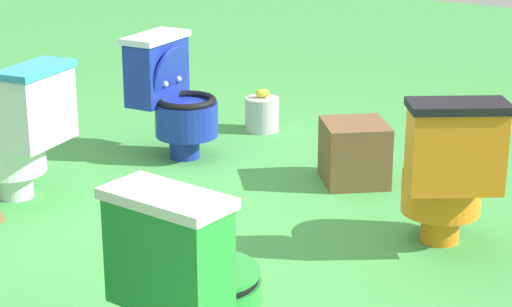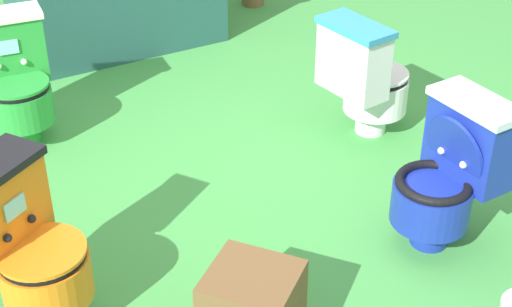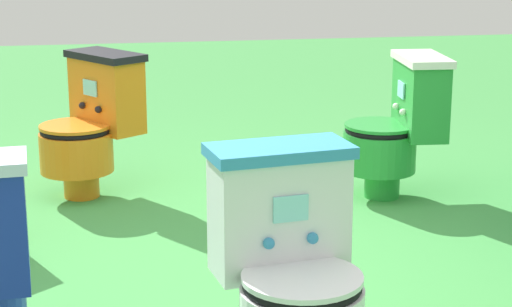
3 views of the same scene
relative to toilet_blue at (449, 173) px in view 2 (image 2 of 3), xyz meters
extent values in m
plane|color=#429947|center=(-0.57, 0.75, -0.37)|extent=(14.00, 14.00, 0.00)
cylinder|color=#192D9E|center=(-0.07, -0.01, -0.30)|extent=(0.19, 0.19, 0.14)
cylinder|color=#192D9E|center=(-0.09, -0.01, -0.13)|extent=(0.40, 0.40, 0.20)
torus|color=black|center=(-0.09, -0.01, -0.02)|extent=(0.38, 0.38, 0.04)
cylinder|color=silver|center=(-0.09, -0.01, -0.07)|extent=(0.26, 0.26, 0.01)
cube|color=#192D9E|center=(0.11, 0.01, 0.13)|extent=(0.22, 0.42, 0.37)
cube|color=silver|center=(0.11, 0.01, 0.33)|extent=(0.25, 0.45, 0.04)
cube|color=#8CE0E5|center=(0.01, 0.00, 0.18)|extent=(0.02, 0.11, 0.08)
cylinder|color=#192D9E|center=(0.01, 0.00, 0.12)|extent=(0.12, 0.36, 0.35)
sphere|color=silver|center=(0.01, -0.07, 0.08)|extent=(0.04, 0.04, 0.04)
sphere|color=silver|center=(0.00, 0.07, 0.08)|extent=(0.04, 0.04, 0.04)
cylinder|color=green|center=(-1.56, 1.84, -0.30)|extent=(0.19, 0.19, 0.14)
cylinder|color=green|center=(-1.56, 1.82, -0.13)|extent=(0.40, 0.40, 0.20)
torus|color=black|center=(-1.56, 1.82, -0.02)|extent=(0.38, 0.38, 0.04)
cylinder|color=white|center=(-1.56, 1.82, -0.07)|extent=(0.26, 0.26, 0.01)
cube|color=green|center=(-1.55, 2.02, 0.13)|extent=(0.42, 0.22, 0.37)
cube|color=white|center=(-1.55, 2.02, 0.33)|extent=(0.45, 0.24, 0.04)
cube|color=#8CE0E5|center=(-1.55, 1.92, 0.18)|extent=(0.11, 0.02, 0.08)
cylinder|color=green|center=(-1.56, 1.82, 0.00)|extent=(0.38, 0.38, 0.02)
sphere|color=white|center=(-1.48, 1.91, 0.08)|extent=(0.04, 0.04, 0.04)
cylinder|color=white|center=(0.28, 1.00, -0.30)|extent=(0.21, 0.21, 0.14)
cylinder|color=white|center=(0.30, 1.00, -0.13)|extent=(0.42, 0.42, 0.20)
torus|color=black|center=(0.30, 1.00, -0.02)|extent=(0.40, 0.40, 0.04)
cylinder|color=#338CBF|center=(0.30, 1.00, -0.07)|extent=(0.27, 0.27, 0.01)
cube|color=white|center=(0.10, 0.97, 0.13)|extent=(0.25, 0.43, 0.37)
cube|color=#338CBF|center=(0.10, 0.97, 0.33)|extent=(0.28, 0.46, 0.04)
cube|color=#8CE0E5|center=(0.20, 0.99, 0.18)|extent=(0.02, 0.11, 0.08)
cylinder|color=white|center=(0.30, 1.00, 0.00)|extent=(0.41, 0.41, 0.02)
sphere|color=#338CBF|center=(0.20, 1.06, 0.08)|extent=(0.04, 0.04, 0.04)
sphere|color=#338CBF|center=(0.22, 0.92, 0.08)|extent=(0.04, 0.04, 0.04)
cylinder|color=orange|center=(-1.82, 0.32, -0.30)|extent=(0.25, 0.25, 0.14)
cylinder|color=orange|center=(-1.81, 0.31, -0.13)|extent=(0.52, 0.52, 0.20)
torus|color=black|center=(-1.81, 0.31, -0.02)|extent=(0.49, 0.49, 0.04)
cylinder|color=black|center=(-1.81, 0.31, -0.07)|extent=(0.33, 0.33, 0.01)
cube|color=#8CE0E5|center=(-1.87, 0.39, 0.18)|extent=(0.09, 0.07, 0.08)
cylinder|color=orange|center=(-1.81, 0.31, 0.00)|extent=(0.50, 0.50, 0.02)
sphere|color=black|center=(-1.81, 0.43, 0.08)|extent=(0.04, 0.04, 0.04)
sphere|color=black|center=(-1.92, 0.34, 0.08)|extent=(0.04, 0.04, 0.04)
cube|color=brown|center=(-1.11, -0.17, -0.20)|extent=(0.49, 0.49, 0.34)
camera|label=1|loc=(-3.30, 4.20, 1.41)|focal=65.75mm
camera|label=2|loc=(-2.17, -2.23, 1.98)|focal=54.59mm
camera|label=3|loc=(2.71, 0.45, 1.03)|focal=63.68mm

